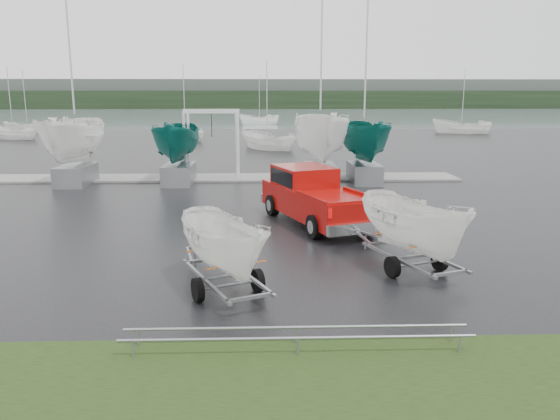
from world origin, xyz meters
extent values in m
plane|color=black|center=(0.00, 0.00, 0.00)|extent=(120.00, 120.00, 0.00)
plane|color=gray|center=(0.00, 100.00, -0.01)|extent=(300.00, 300.00, 0.00)
plane|color=black|center=(0.00, -11.00, 0.00)|extent=(40.00, 40.00, 0.00)
cube|color=gray|center=(0.00, 13.00, 0.05)|extent=(30.00, 3.00, 0.12)
cube|color=black|center=(0.00, 170.00, 3.00)|extent=(300.00, 8.00, 6.00)
cube|color=#4C5651|center=(0.00, 178.00, 5.00)|extent=(300.00, 6.00, 10.00)
cube|color=#940A08|center=(5.41, 1.22, 0.87)|extent=(4.18, 6.63, 1.03)
cube|color=#940A08|center=(5.03, 2.29, 1.68)|extent=(2.73, 3.02, 0.92)
cube|color=black|center=(5.03, 2.29, 1.73)|extent=(2.67, 2.78, 0.59)
cube|color=silver|center=(6.51, -1.77, 0.54)|extent=(2.12, 0.93, 0.38)
cylinder|color=black|center=(3.75, 2.80, 0.43)|extent=(0.60, 0.92, 0.87)
cylinder|color=black|center=(5.68, 3.51, 0.43)|extent=(0.60, 0.92, 0.87)
cylinder|color=black|center=(5.15, -1.06, 0.43)|extent=(0.60, 0.92, 0.87)
cylinder|color=black|center=(7.08, -0.35, 0.43)|extent=(0.60, 0.92, 0.87)
cube|color=gray|center=(7.09, -4.97, 0.45)|extent=(1.31, 3.41, 0.08)
cube|color=gray|center=(8.12, -4.59, 0.45)|extent=(1.31, 3.41, 0.08)
cylinder|color=gray|center=(7.67, -4.97, 0.30)|extent=(1.53, 0.62, 0.08)
cylinder|color=black|center=(6.92, -5.24, 0.30)|extent=(0.37, 0.63, 0.60)
cylinder|color=black|center=(8.42, -4.69, 0.30)|extent=(0.37, 0.63, 0.60)
imported|color=white|center=(7.60, -4.78, 2.75)|extent=(2.20, 2.23, 4.53)
cube|color=#FC6507|center=(7.33, -4.03, 1.00)|extent=(1.47, 0.57, 0.03)
cube|color=#FC6507|center=(7.88, -5.53, 1.00)|extent=(1.47, 0.57, 0.03)
cube|color=gray|center=(1.87, -6.59, 0.45)|extent=(1.55, 3.32, 0.08)
cube|color=gray|center=(2.88, -6.14, 0.45)|extent=(1.55, 3.32, 0.08)
cylinder|color=gray|center=(2.46, -6.55, 0.30)|extent=(1.49, 0.73, 0.08)
cylinder|color=black|center=(1.73, -6.87, 0.30)|extent=(0.41, 0.62, 0.60)
cylinder|color=black|center=(3.19, -6.22, 0.30)|extent=(0.41, 0.62, 0.60)
imported|color=white|center=(2.38, -6.36, 2.57)|extent=(2.09, 2.11, 4.17)
cube|color=#FC6507|center=(2.05, -5.63, 1.00)|extent=(1.43, 0.67, 0.03)
cube|color=#FC6507|center=(2.70, -7.09, 1.00)|extent=(1.43, 0.67, 0.03)
cylinder|color=silver|center=(-1.14, 12.20, 2.00)|extent=(0.16, 0.58, 3.99)
cylinder|color=silver|center=(-1.14, 13.80, 2.00)|extent=(0.16, 0.58, 3.99)
cylinder|color=silver|center=(1.86, 12.20, 2.00)|extent=(0.16, 0.58, 3.99)
cylinder|color=silver|center=(1.86, 13.80, 2.00)|extent=(0.16, 0.58, 3.99)
cube|color=silver|center=(0.36, 13.00, 4.00)|extent=(3.30, 0.25, 0.25)
cube|color=gray|center=(-7.08, 11.00, 0.55)|extent=(1.60, 3.20, 1.10)
imported|color=white|center=(-7.08, 11.00, 4.70)|extent=(2.71, 2.78, 7.20)
cylinder|color=#B2B2B7|center=(-7.08, 11.50, 7.39)|extent=(0.10, 0.10, 7.00)
cube|color=gray|center=(-1.38, 11.20, 0.55)|extent=(1.60, 3.20, 1.10)
imported|color=#0D5B52|center=(-1.38, 11.20, 4.25)|extent=(2.37, 2.43, 6.29)
cube|color=gray|center=(6.63, 11.00, 0.55)|extent=(1.60, 3.20, 1.10)
imported|color=white|center=(6.63, 11.00, 4.98)|extent=(2.92, 3.00, 7.76)
cylinder|color=#B2B2B7|center=(6.63, 11.50, 7.60)|extent=(0.10, 0.10, 7.00)
cube|color=gray|center=(9.18, 11.30, 0.55)|extent=(1.60, 3.20, 1.10)
imported|color=#0D5B52|center=(9.18, 11.30, 4.38)|extent=(2.46, 2.53, 6.55)
cylinder|color=#B2B2B7|center=(9.18, 11.80, 7.14)|extent=(0.10, 0.10, 7.00)
cylinder|color=gray|center=(4.00, -9.75, 0.35)|extent=(7.00, 0.06, 0.06)
cylinder|color=gray|center=(4.00, -9.25, 0.35)|extent=(7.00, 0.06, 0.06)
imported|color=white|center=(-24.50, 42.78, 0.00)|extent=(3.16, 3.13, 6.33)
cylinder|color=#B2B2B7|center=(-24.50, 42.78, 4.00)|extent=(0.08, 0.08, 8.00)
imported|color=white|center=(-4.94, 39.92, 0.00)|extent=(3.24, 3.25, 6.09)
cylinder|color=#B2B2B7|center=(-4.94, 39.92, 4.00)|extent=(0.08, 0.08, 8.00)
imported|color=white|center=(3.80, 30.64, 0.00)|extent=(3.62, 3.63, 6.73)
cylinder|color=#B2B2B7|center=(3.80, 30.64, 4.00)|extent=(0.08, 0.08, 8.00)
imported|color=white|center=(28.86, 50.01, 0.00)|extent=(3.81, 3.78, 7.40)
cylinder|color=#B2B2B7|center=(28.86, 50.01, 4.00)|extent=(0.08, 0.08, 8.00)
imported|color=white|center=(-26.96, 52.51, 0.00)|extent=(3.46, 3.48, 6.61)
cylinder|color=#B2B2B7|center=(-26.96, 52.51, 4.00)|extent=(0.08, 0.08, 8.00)
imported|color=white|center=(2.94, 71.02, 0.00)|extent=(3.76, 3.73, 7.31)
cylinder|color=#B2B2B7|center=(2.94, 71.02, 4.00)|extent=(0.08, 0.08, 8.00)
camera|label=1|loc=(3.33, -19.58, 5.01)|focal=35.00mm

